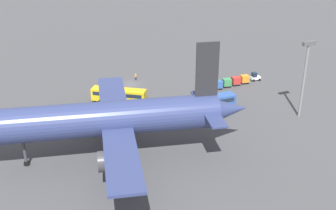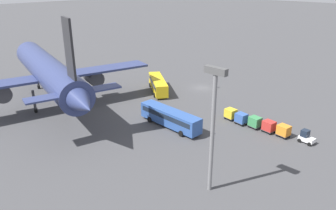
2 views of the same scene
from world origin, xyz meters
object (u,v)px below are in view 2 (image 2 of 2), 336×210
at_px(shuttle_bus_near, 158,84).
at_px(cargo_cart_yellow, 231,113).
at_px(cargo_cart_red, 269,126).
at_px(cargo_cart_green, 255,122).
at_px(shuttle_bus_far, 170,117).
at_px(cargo_cart_orange, 284,130).
at_px(airplane, 49,72).
at_px(baggage_tug, 306,137).
at_px(worker_person, 215,85).
at_px(cargo_cart_blue, 241,118).

relative_size(shuttle_bus_near, cargo_cart_yellow, 5.18).
height_order(cargo_cart_red, cargo_cart_green, same).
height_order(shuttle_bus_near, cargo_cart_yellow, shuttle_bus_near).
height_order(shuttle_bus_far, cargo_cart_yellow, shuttle_bus_far).
distance_m(shuttle_bus_near, cargo_cart_orange, 31.62).
bearing_deg(cargo_cart_red, cargo_cart_orange, -176.50).
bearing_deg(airplane, baggage_tug, -140.86).
relative_size(baggage_tug, cargo_cart_orange, 1.15).
bearing_deg(cargo_cart_red, worker_person, -31.33).
xyz_separation_m(airplane, cargo_cart_green, (-34.78, -20.13, -6.16)).
height_order(worker_person, cargo_cart_green, cargo_cart_green).
distance_m(baggage_tug, cargo_cart_orange, 3.60).
height_order(baggage_tug, cargo_cart_yellow, baggage_tug).
bearing_deg(airplane, cargo_cart_orange, -139.73).
relative_size(cargo_cart_orange, cargo_cart_green, 1.00).
bearing_deg(baggage_tug, worker_person, -18.00).
bearing_deg(airplane, cargo_cart_yellow, -132.40).
xyz_separation_m(airplane, baggage_tug, (-43.50, -21.14, -6.41)).
height_order(shuttle_bus_near, cargo_cart_red, shuttle_bus_near).
bearing_deg(airplane, shuttle_bus_far, -143.94).
bearing_deg(shuttle_bus_far, worker_person, -70.67).
relative_size(shuttle_bus_near, cargo_cart_green, 5.18).
distance_m(cargo_cart_blue, cargo_cart_yellow, 2.64).
distance_m(airplane, cargo_cart_yellow, 36.35).
xyz_separation_m(shuttle_bus_near, cargo_cart_orange, (-31.59, 1.34, -0.67)).
bearing_deg(cargo_cart_yellow, shuttle_bus_near, -4.12).
distance_m(baggage_tug, cargo_cart_yellow, 13.97).
distance_m(shuttle_bus_near, cargo_cart_yellow, 21.24).
bearing_deg(cargo_cart_green, baggage_tug, -173.37).
distance_m(baggage_tug, worker_person, 29.75).
bearing_deg(shuttle_bus_far, cargo_cart_green, -136.07).
relative_size(shuttle_bus_near, cargo_cart_blue, 5.18).
xyz_separation_m(cargo_cart_orange, cargo_cart_green, (5.21, 0.29, 0.00)).
xyz_separation_m(cargo_cart_red, cargo_cart_yellow, (7.81, 0.03, 0.00)).
bearing_deg(cargo_cart_blue, cargo_cart_red, -174.92).
xyz_separation_m(shuttle_bus_near, cargo_cart_green, (-26.38, 1.63, -0.67)).
xyz_separation_m(shuttle_bus_near, cargo_cart_red, (-28.99, 1.49, -0.67)).
bearing_deg(shuttle_bus_near, baggage_tug, -146.32).
xyz_separation_m(baggage_tug, cargo_cart_orange, (3.52, 0.72, 0.25)).
distance_m(shuttle_bus_far, baggage_tug, 22.68).
bearing_deg(cargo_cart_yellow, cargo_cart_blue, 170.62).
xyz_separation_m(airplane, shuttle_bus_far, (-23.77, -10.01, -5.44)).
xyz_separation_m(cargo_cart_blue, cargo_cart_yellow, (2.60, -0.43, 0.00)).
height_order(baggage_tug, cargo_cart_green, baggage_tug).
xyz_separation_m(shuttle_bus_far, cargo_cart_yellow, (-5.81, -10.22, -0.72)).
relative_size(cargo_cart_blue, cargo_cart_yellow, 1.00).
height_order(worker_person, cargo_cart_blue, cargo_cart_blue).
height_order(cargo_cart_green, cargo_cart_yellow, same).
xyz_separation_m(baggage_tug, cargo_cart_red, (6.12, 0.88, 0.25)).
height_order(shuttle_bus_far, worker_person, shuttle_bus_far).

